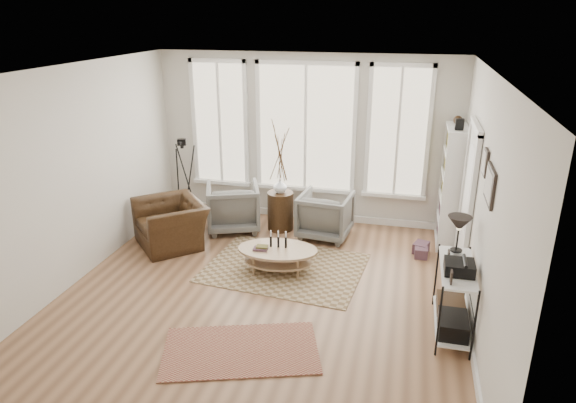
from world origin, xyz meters
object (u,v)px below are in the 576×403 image
(bookcase, at_px, (451,186))
(accent_chair, at_px, (171,223))
(armchair_left, at_px, (233,207))
(side_table, at_px, (280,180))
(armchair_right, at_px, (325,215))
(coffee_table, at_px, (277,254))
(low_shelf, at_px, (454,292))

(bookcase, bearing_deg, accent_chair, -165.61)
(armchair_left, distance_m, side_table, 0.94)
(accent_chair, bearing_deg, armchair_right, 67.28)
(bookcase, bearing_deg, coffee_table, -146.37)
(side_table, xyz_separation_m, accent_chair, (-1.54, -1.01, -0.53))
(armchair_left, bearing_deg, coffee_table, 109.36)
(low_shelf, bearing_deg, side_table, 137.82)
(coffee_table, relative_size, armchair_right, 1.44)
(coffee_table, relative_size, accent_chair, 1.09)
(armchair_right, bearing_deg, low_shelf, 135.73)
(coffee_table, distance_m, side_table, 1.66)
(bookcase, height_order, armchair_left, bookcase)
(armchair_right, relative_size, side_table, 0.45)
(side_table, bearing_deg, armchair_right, -9.08)
(bookcase, distance_m, armchair_left, 3.58)
(low_shelf, height_order, armchair_left, low_shelf)
(armchair_right, bearing_deg, armchair_left, 8.48)
(low_shelf, distance_m, coffee_table, 2.53)
(coffee_table, xyz_separation_m, armchair_left, (-1.12, 1.32, 0.12))
(coffee_table, bearing_deg, accent_chair, 165.12)
(armchair_left, relative_size, side_table, 0.48)
(accent_chair, bearing_deg, armchair_left, 94.02)
(side_table, bearing_deg, armchair_left, -166.81)
(coffee_table, bearing_deg, bookcase, 33.63)
(low_shelf, xyz_separation_m, accent_chair, (-4.22, 1.42, -0.15))
(armchair_left, relative_size, accent_chair, 0.80)
(coffee_table, distance_m, accent_chair, 1.94)
(coffee_table, height_order, accent_chair, accent_chair)
(armchair_left, bearing_deg, accent_chair, 26.40)
(accent_chair, bearing_deg, low_shelf, 28.05)
(armchair_left, distance_m, accent_chair, 1.12)
(armchair_left, height_order, accent_chair, armchair_left)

